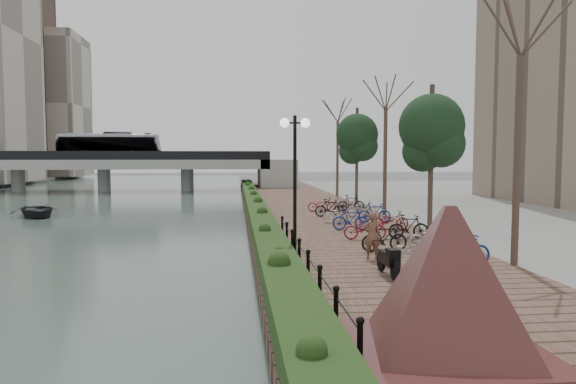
{
  "coord_description": "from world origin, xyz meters",
  "views": [
    {
      "loc": [
        -0.57,
        -12.93,
        3.87
      ],
      "look_at": [
        2.12,
        13.61,
        2.0
      ],
      "focal_mm": 32.0,
      "sensor_mm": 36.0,
      "label": 1
    }
  ],
  "objects": [
    {
      "name": "lamppost",
      "position": [
        1.4,
        4.24,
        3.92
      ],
      "size": [
        1.02,
        0.32,
        4.73
      ],
      "color": "black",
      "rests_on": "promenade"
    },
    {
      "name": "river_water",
      "position": [
        -15.0,
        25.0,
        0.01
      ],
      "size": [
        30.0,
        130.0,
        0.02
      ],
      "primitive_type": "cube",
      "color": "#465851",
      "rests_on": "ground"
    },
    {
      "name": "pedestrian",
      "position": [
        3.84,
        3.33,
        1.27
      ],
      "size": [
        0.59,
        0.41,
        1.55
      ],
      "primitive_type": "imported",
      "rotation": [
        0.0,
        0.0,
        3.06
      ],
      "color": "brown",
      "rests_on": "promenade"
    },
    {
      "name": "ground",
      "position": [
        0.0,
        0.0,
        0.0
      ],
      "size": [
        220.0,
        220.0,
        0.0
      ],
      "primitive_type": "plane",
      "color": "#59595B",
      "rests_on": "ground"
    },
    {
      "name": "bicycle_parking",
      "position": [
        5.49,
        9.79,
        0.97
      ],
      "size": [
        2.4,
        17.32,
        1.0
      ],
      "color": "#A2A3A7",
      "rests_on": "promenade"
    },
    {
      "name": "boat",
      "position": [
        -13.22,
        20.94,
        0.44
      ],
      "size": [
        4.39,
        4.9,
        0.84
      ],
      "primitive_type": "imported",
      "rotation": [
        0.0,
        0.0,
        0.47
      ],
      "color": "#232328",
      "rests_on": "river_water"
    },
    {
      "name": "chain_fence",
      "position": [
        1.4,
        2.0,
        0.85
      ],
      "size": [
        0.1,
        14.1,
        0.7
      ],
      "color": "black",
      "rests_on": "promenade"
    },
    {
      "name": "inland_pavement",
      "position": [
        20.0,
        17.5,
        0.25
      ],
      "size": [
        24.0,
        75.0,
        0.5
      ],
      "primitive_type": "cube",
      "color": "gray",
      "rests_on": "ground"
    },
    {
      "name": "promenade",
      "position": [
        4.0,
        17.5,
        0.25
      ],
      "size": [
        8.0,
        75.0,
        0.5
      ],
      "primitive_type": "cube",
      "color": "brown",
      "rests_on": "ground"
    },
    {
      "name": "hedge",
      "position": [
        0.6,
        20.0,
        0.8
      ],
      "size": [
        1.1,
        56.0,
        0.6
      ],
      "primitive_type": "cube",
      "color": "#213D16",
      "rests_on": "promenade"
    },
    {
      "name": "granite_monument",
      "position": [
        2.95,
        -4.8,
        1.79
      ],
      "size": [
        4.8,
        4.8,
        2.54
      ],
      "color": "#43221D",
      "rests_on": "promenade"
    },
    {
      "name": "street_trees",
      "position": [
        8.0,
        12.68,
        3.69
      ],
      "size": [
        3.2,
        37.12,
        6.8
      ],
      "color": "#3B2B22",
      "rests_on": "promenade"
    },
    {
      "name": "motorcycle",
      "position": [
        3.67,
        1.0,
        0.98
      ],
      "size": [
        0.51,
        1.54,
        0.95
      ],
      "primitive_type": null,
      "rotation": [
        0.0,
        0.0,
        0.02
      ],
      "color": "black",
      "rests_on": "promenade"
    },
    {
      "name": "bridge",
      "position": [
        -14.86,
        45.0,
        3.37
      ],
      "size": [
        36.0,
        10.77,
        6.5
      ],
      "color": "#A6A6A1",
      "rests_on": "ground"
    }
  ]
}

